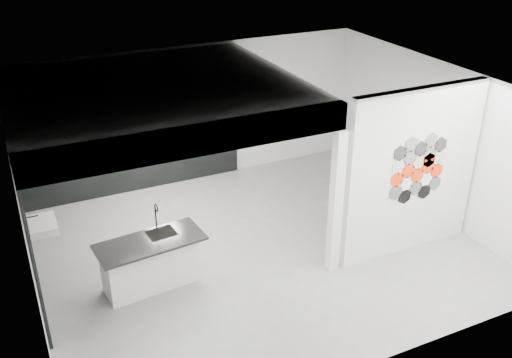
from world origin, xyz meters
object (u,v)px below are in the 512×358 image
(partition_panel, at_px, (412,173))
(glass_bowl, at_px, (204,117))
(kettle, at_px, (177,120))
(glass_vase, at_px, (204,116))
(stockpot, at_px, (74,136))
(bottle_dark, at_px, (132,127))
(kitchen_island, at_px, (150,262))
(wall_basin, at_px, (43,225))
(utensil_cup, at_px, (98,134))

(partition_panel, height_order, glass_bowl, partition_panel)
(kettle, distance_m, glass_vase, 0.56)
(stockpot, height_order, bottle_dark, stockpot)
(kitchen_island, height_order, stockpot, stockpot)
(wall_basin, xyz_separation_m, kitchen_island, (1.35, -1.03, -0.42))
(glass_bowl, distance_m, glass_vase, 0.02)
(stockpot, relative_size, glass_vase, 1.65)
(stockpot, bearing_deg, partition_panel, -40.11)
(kettle, xyz_separation_m, glass_bowl, (0.56, 0.00, -0.03))
(partition_panel, distance_m, glass_vase, 4.39)
(glass_bowl, relative_size, bottle_dark, 0.88)
(partition_panel, distance_m, stockpot, 6.00)
(wall_basin, xyz_separation_m, glass_bowl, (3.39, 2.07, 0.52))
(wall_basin, bearing_deg, glass_vase, 31.35)
(kitchen_island, bearing_deg, utensil_cup, 85.15)
(partition_panel, height_order, utensil_cup, partition_panel)
(wall_basin, relative_size, kettle, 3.53)
(glass_vase, bearing_deg, bottle_dark, 180.00)
(stockpot, relative_size, glass_bowl, 1.57)
(kettle, bearing_deg, glass_bowl, -4.44)
(glass_bowl, bearing_deg, glass_vase, 0.00)
(bottle_dark, bearing_deg, wall_basin, -133.41)
(partition_panel, xyz_separation_m, kettle, (-2.64, 3.87, -0.01))
(partition_panel, distance_m, bottle_dark, 5.22)
(utensil_cup, bearing_deg, stockpot, 180.00)
(kitchen_island, bearing_deg, stockpot, 92.93)
(kettle, relative_size, bottle_dark, 1.16)
(bottle_dark, bearing_deg, glass_bowl, 0.00)
(stockpot, xyz_separation_m, utensil_cup, (0.42, 0.00, -0.04))
(glass_bowl, bearing_deg, kitchen_island, -123.44)
(glass_vase, height_order, bottle_dark, bottle_dark)
(kitchen_island, distance_m, kettle, 3.56)
(kitchen_island, xyz_separation_m, glass_bowl, (2.04, 3.09, 0.94))
(glass_bowl, bearing_deg, bottle_dark, 180.00)
(partition_panel, distance_m, kettle, 4.68)
(glass_vase, distance_m, bottle_dark, 1.44)
(kettle, distance_m, glass_bowl, 0.56)
(wall_basin, height_order, stockpot, stockpot)
(glass_bowl, xyz_separation_m, bottle_dark, (-1.44, 0.00, 0.03))
(stockpot, bearing_deg, bottle_dark, 0.00)
(bottle_dark, bearing_deg, partition_panel, -47.74)
(wall_basin, relative_size, glass_vase, 4.90)
(stockpot, distance_m, glass_bowl, 2.51)
(wall_basin, xyz_separation_m, bottle_dark, (1.95, 2.07, 0.54))
(partition_panel, relative_size, bottle_dark, 19.02)
(wall_basin, distance_m, stockpot, 2.31)
(kitchen_island, height_order, bottle_dark, bottle_dark)
(bottle_dark, relative_size, utensil_cup, 1.66)
(stockpot, relative_size, utensil_cup, 2.29)
(stockpot, bearing_deg, kitchen_island, -81.34)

